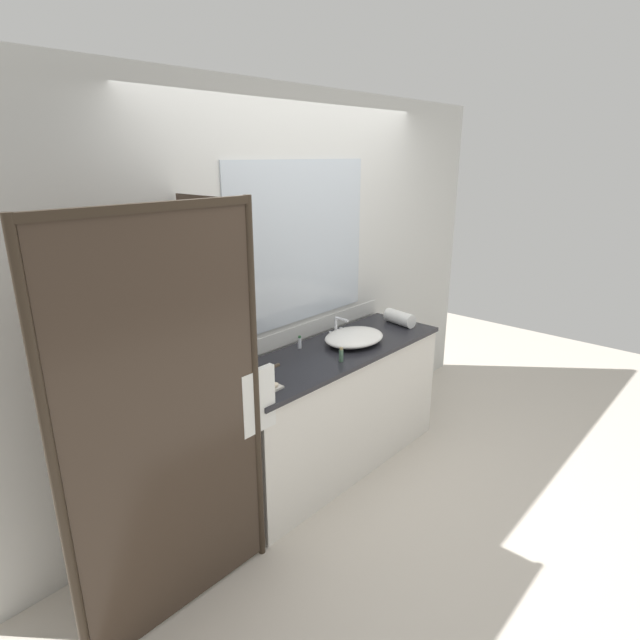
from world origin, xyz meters
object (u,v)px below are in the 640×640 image
object	(u,v)px
sink_basin	(354,337)
amenity_bottle_shampoo	(300,342)
soap_dish	(274,387)
amenity_bottle_conditioner	(341,355)
rolled_towel_near_edge	(400,318)
faucet	(337,331)

from	to	relation	value
sink_basin	amenity_bottle_shampoo	size ratio (longest dim) A/B	5.35
soap_dish	amenity_bottle_shampoo	size ratio (longest dim) A/B	1.13
amenity_bottle_shampoo	amenity_bottle_conditioner	bearing A→B (deg)	-89.08
amenity_bottle_conditioner	rolled_towel_near_edge	size ratio (longest dim) A/B	0.38
faucet	amenity_bottle_conditioner	size ratio (longest dim) A/B	1.78
faucet	soap_dish	world-z (taller)	faucet
amenity_bottle_conditioner	rolled_towel_near_edge	world-z (taller)	rolled_towel_near_edge
amenity_bottle_conditioner	rolled_towel_near_edge	xyz separation A→B (m)	(0.89, 0.14, 0.01)
amenity_bottle_shampoo	rolled_towel_near_edge	size ratio (longest dim) A/B	0.35
faucet	amenity_bottle_conditioner	bearing A→B (deg)	-136.26
soap_dish	amenity_bottle_conditioner	bearing A→B (deg)	-2.37
sink_basin	amenity_bottle_conditioner	size ratio (longest dim) A/B	4.95
faucet	sink_basin	bearing A→B (deg)	-90.00
soap_dish	rolled_towel_near_edge	size ratio (longest dim) A/B	0.39
amenity_bottle_shampoo	soap_dish	bearing A→B (deg)	-148.89
soap_dish	sink_basin	bearing A→B (deg)	8.14
soap_dish	amenity_bottle_conditioner	world-z (taller)	amenity_bottle_conditioner
rolled_towel_near_edge	amenity_bottle_shampoo	bearing A→B (deg)	166.01
amenity_bottle_conditioner	soap_dish	bearing A→B (deg)	177.63
soap_dish	rolled_towel_near_edge	xyz separation A→B (m)	(1.46, 0.12, 0.04)
faucet	rolled_towel_near_edge	distance (m)	0.59
faucet	amenity_bottle_conditioner	distance (m)	0.45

